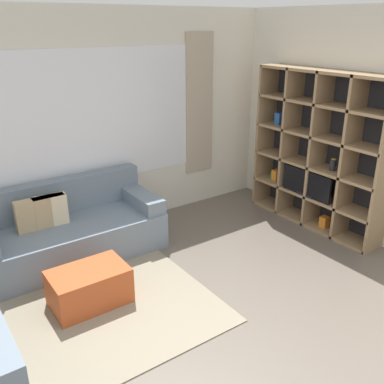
{
  "coord_description": "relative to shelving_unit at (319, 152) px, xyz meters",
  "views": [
    {
      "loc": [
        -1.91,
        -1.71,
        2.51
      ],
      "look_at": [
        0.49,
        1.7,
        0.85
      ],
      "focal_mm": 40.0,
      "sensor_mm": 36.0,
      "label": 1
    }
  ],
  "objects": [
    {
      "name": "ground_plane",
      "position": [
        -2.41,
        -1.63,
        -0.98
      ],
      "size": [
        16.0,
        16.0,
        0.0
      ],
      "primitive_type": "plane",
      "color": "#665B51"
    },
    {
      "name": "ottoman",
      "position": [
        -3.15,
        0.01,
        -0.79
      ],
      "size": [
        0.71,
        0.46,
        0.37
      ],
      "color": "#B74C23",
      "rests_on": "ground_plane"
    },
    {
      "name": "couch_main",
      "position": [
        -2.99,
        1.01,
        -0.67
      ],
      "size": [
        2.05,
        0.89,
        0.83
      ],
      "color": "slate",
      "rests_on": "ground_plane"
    },
    {
      "name": "area_rug",
      "position": [
        -3.53,
        -0.02,
        -0.97
      ],
      "size": [
        2.85,
        2.07,
        0.01
      ],
      "primitive_type": "cube",
      "color": "gray",
      "rests_on": "ground_plane"
    },
    {
      "name": "wall_back",
      "position": [
        -2.41,
        1.49,
        0.38
      ],
      "size": [
        6.33,
        0.11,
        2.7
      ],
      "color": "silver",
      "rests_on": "ground_plane"
    },
    {
      "name": "wall_right",
      "position": [
        0.19,
        -0.08,
        0.37
      ],
      "size": [
        0.07,
        4.29,
        2.7
      ],
      "primitive_type": "cube",
      "color": "silver",
      "rests_on": "ground_plane"
    },
    {
      "name": "shelving_unit",
      "position": [
        0.0,
        0.0,
        0.0
      ],
      "size": [
        0.36,
        1.9,
        1.99
      ],
      "color": "#232328",
      "rests_on": "ground_plane"
    }
  ]
}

